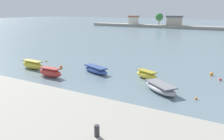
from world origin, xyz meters
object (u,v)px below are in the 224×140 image
(moored_boat_0, at_px, (33,65))
(mooring_buoy_3, at_px, (46,61))
(moored_boat_3, at_px, (147,75))
(mooring_bollard, at_px, (97,131))
(mooring_buoy_0, at_px, (196,98))
(moored_boat_2, at_px, (96,70))
(moored_boat_1, at_px, (50,73))
(mooring_buoy_1, at_px, (61,67))
(moored_boat_4, at_px, (161,88))
(mooring_buoy_4, at_px, (220,80))
(mooring_buoy_2, at_px, (212,74))

(moored_boat_0, xyz_separation_m, mooring_buoy_3, (-1.83, 4.35, -0.45))
(moored_boat_3, bearing_deg, moored_boat_0, -144.52)
(mooring_bollard, bearing_deg, mooring_buoy_0, 84.06)
(moored_boat_2, bearing_deg, moored_boat_1, -108.71)
(moored_boat_0, height_order, moored_boat_1, moored_boat_0)
(moored_boat_3, height_order, mooring_buoy_1, moored_boat_3)
(moored_boat_4, bearing_deg, moored_boat_2, -159.24)
(moored_boat_4, bearing_deg, moored_boat_0, -143.43)
(moored_boat_0, bearing_deg, mooring_buoy_4, 20.23)
(mooring_buoy_4, bearing_deg, moored_boat_1, -153.63)
(mooring_buoy_3, distance_m, mooring_buoy_4, 25.84)
(moored_boat_4, bearing_deg, mooring_buoy_2, 106.37)
(mooring_buoy_2, bearing_deg, mooring_buoy_1, -160.41)
(moored_boat_4, distance_m, mooring_buoy_4, 8.89)
(moored_boat_2, relative_size, moored_boat_3, 1.46)
(mooring_bollard, height_order, mooring_buoy_1, mooring_bollard)
(moored_boat_0, distance_m, moored_boat_2, 9.39)
(moored_boat_0, bearing_deg, mooring_buoy_3, 115.63)
(mooring_buoy_1, bearing_deg, mooring_buoy_3, 159.15)
(mooring_buoy_1, relative_size, mooring_buoy_4, 1.39)
(mooring_bollard, height_order, mooring_buoy_0, mooring_bollard)
(moored_boat_2, xyz_separation_m, mooring_buoy_3, (-10.78, 1.49, -0.29))
(mooring_buoy_0, xyz_separation_m, mooring_buoy_2, (-0.18, 9.74, 0.09))
(moored_boat_3, distance_m, mooring_buoy_3, 17.76)
(mooring_buoy_0, relative_size, mooring_buoy_4, 0.82)
(mooring_buoy_1, xyz_separation_m, mooring_buoy_4, (20.71, 5.02, -0.06))
(moored_boat_0, distance_m, mooring_buoy_2, 24.40)
(moored_boat_2, bearing_deg, mooring_bollard, -34.52)
(moored_boat_2, relative_size, mooring_buoy_1, 12.21)
(mooring_bollard, xyz_separation_m, moored_boat_0, (-21.22, 14.66, -2.38))
(mooring_buoy_2, bearing_deg, mooring_bollard, -93.10)
(moored_boat_1, xyz_separation_m, mooring_buoy_1, (-2.09, 4.21, -0.36))
(mooring_bollard, xyz_separation_m, moored_boat_3, (-5.30, 18.45, -2.49))
(moored_boat_0, distance_m, mooring_buoy_0, 22.71)
(mooring_buoy_0, height_order, mooring_buoy_3, mooring_buoy_3)
(moored_boat_0, relative_size, mooring_buoy_2, 9.69)
(mooring_bollard, relative_size, moored_boat_0, 0.13)
(moored_boat_2, distance_m, mooring_buoy_3, 10.88)
(mooring_buoy_4, bearing_deg, mooring_buoy_2, 124.48)
(moored_boat_3, bearing_deg, mooring_buoy_2, 62.29)
(mooring_buoy_0, bearing_deg, moored_boat_3, 148.56)
(moored_boat_0, xyz_separation_m, mooring_buoy_0, (22.71, -0.36, -0.46))
(moored_boat_1, bearing_deg, mooring_buoy_3, 138.63)
(mooring_buoy_1, xyz_separation_m, mooring_buoy_2, (19.42, 6.91, 0.01))
(moored_boat_0, xyz_separation_m, mooring_buoy_1, (3.10, 2.47, -0.38))
(moored_boat_2, height_order, mooring_buoy_3, moored_boat_2)
(moored_boat_2, distance_m, moored_boat_3, 7.03)
(moored_boat_3, xyz_separation_m, mooring_buoy_4, (7.91, 3.69, -0.33))
(moored_boat_4, bearing_deg, mooring_buoy_1, -152.22)
(mooring_buoy_1, relative_size, mooring_buoy_3, 1.50)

